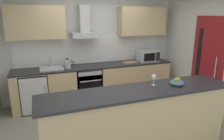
% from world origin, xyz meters
% --- Properties ---
extents(ground, '(5.31, 4.40, 0.02)m').
position_xyz_m(ground, '(0.00, 0.00, -0.01)').
color(ground, gray).
extents(wall_back, '(5.31, 0.12, 2.60)m').
position_xyz_m(wall_back, '(0.00, 1.76, 1.30)').
color(wall_back, silver).
rests_on(wall_back, ground).
extents(wall_right, '(0.12, 4.40, 2.60)m').
position_xyz_m(wall_right, '(2.22, 0.00, 1.30)').
color(wall_right, silver).
rests_on(wall_right, ground).
extents(backsplash_tile, '(3.66, 0.02, 0.66)m').
position_xyz_m(backsplash_tile, '(0.00, 1.69, 1.23)').
color(backsplash_tile, white).
extents(counter_back, '(3.79, 0.60, 0.90)m').
position_xyz_m(counter_back, '(0.00, 1.38, 0.45)').
color(counter_back, '#D1B784').
rests_on(counter_back, ground).
extents(counter_island, '(2.96, 0.64, 1.02)m').
position_xyz_m(counter_island, '(0.06, -0.72, 0.51)').
color(counter_island, '#D1B784').
rests_on(counter_island, ground).
extents(upper_cabinets, '(3.74, 0.32, 0.70)m').
position_xyz_m(upper_cabinets, '(-0.00, 1.53, 1.91)').
color(upper_cabinets, '#D1B784').
extents(side_door, '(0.08, 0.85, 2.05)m').
position_xyz_m(side_door, '(2.14, 0.13, 1.03)').
color(side_door, maroon).
rests_on(side_door, ground).
extents(oven, '(0.60, 0.62, 0.80)m').
position_xyz_m(oven, '(-0.23, 1.36, 0.46)').
color(oven, slate).
rests_on(oven, ground).
extents(refrigerator, '(0.58, 0.60, 0.85)m').
position_xyz_m(refrigerator, '(-1.43, 1.35, 0.43)').
color(refrigerator, white).
rests_on(refrigerator, ground).
extents(microwave, '(0.50, 0.38, 0.30)m').
position_xyz_m(microwave, '(1.37, 1.33, 1.05)').
color(microwave, '#B7BABC').
rests_on(microwave, counter_back).
extents(sink, '(0.50, 0.40, 0.26)m').
position_xyz_m(sink, '(-1.03, 1.37, 0.93)').
color(sink, silver).
rests_on(sink, counter_back).
extents(kettle, '(0.29, 0.15, 0.24)m').
position_xyz_m(kettle, '(-0.68, 1.32, 1.01)').
color(kettle, '#B7BABC').
rests_on(kettle, counter_back).
extents(range_hood, '(0.62, 0.45, 0.72)m').
position_xyz_m(range_hood, '(-0.23, 1.49, 1.79)').
color(range_hood, '#B7BABC').
extents(wine_glass, '(0.08, 0.08, 0.18)m').
position_xyz_m(wine_glass, '(0.36, -0.62, 1.14)').
color(wine_glass, silver).
rests_on(wine_glass, counter_island).
extents(fruit_bowl, '(0.22, 0.22, 0.13)m').
position_xyz_m(fruit_bowl, '(0.71, -0.74, 1.06)').
color(fruit_bowl, slate).
rests_on(fruit_bowl, counter_island).
extents(chopping_board, '(0.36, 0.25, 0.02)m').
position_xyz_m(chopping_board, '(0.86, 1.33, 0.91)').
color(chopping_board, tan).
rests_on(chopping_board, counter_back).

